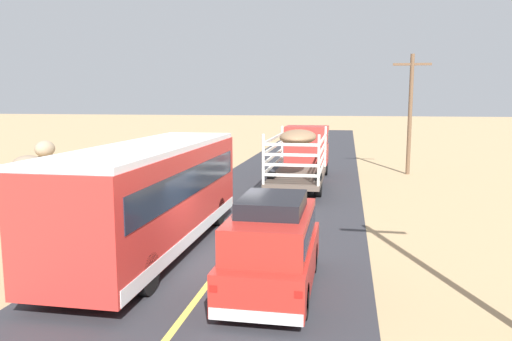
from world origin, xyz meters
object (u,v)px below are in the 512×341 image
object	(u,v)px
suv_near	(272,245)
boulder_near_shoulder	(45,149)
power_pole_mid	(410,110)
livestock_truck	(304,149)
bus	(153,194)
boulder_mid_field	(28,164)

from	to	relation	value
suv_near	boulder_near_shoulder	bearing A→B (deg)	132.13
boulder_near_shoulder	power_pole_mid	bearing A→B (deg)	-8.55
livestock_truck	bus	xyz separation A→B (m)	(-3.25, -13.72, -0.04)
bus	boulder_near_shoulder	xyz separation A→B (m)	(-17.61, 21.31, -1.09)
power_pole_mid	boulder_near_shoulder	world-z (taller)	power_pole_mid
boulder_near_shoulder	boulder_mid_field	bearing A→B (deg)	-63.48
boulder_mid_field	livestock_truck	bearing A→B (deg)	-0.68
power_pole_mid	boulder_near_shoulder	xyz separation A→B (m)	(-26.86, 4.04, -3.20)
livestock_truck	boulder_near_shoulder	distance (m)	22.22
livestock_truck	boulder_mid_field	world-z (taller)	livestock_truck
suv_near	bus	distance (m)	4.73
boulder_mid_field	bus	bearing A→B (deg)	-45.02
power_pole_mid	boulder_mid_field	world-z (taller)	power_pole_mid
bus	boulder_mid_field	bearing A→B (deg)	134.98
suv_near	power_pole_mid	size ratio (longest dim) A/B	0.65
bus	power_pole_mid	world-z (taller)	power_pole_mid
power_pole_mid	boulder_near_shoulder	bearing A→B (deg)	171.45
bus	power_pole_mid	bearing A→B (deg)	61.81
livestock_truck	boulder_mid_field	bearing A→B (deg)	179.32
boulder_mid_field	boulder_near_shoulder	bearing A→B (deg)	116.52
livestock_truck	power_pole_mid	bearing A→B (deg)	30.60
power_pole_mid	boulder_mid_field	xyz separation A→B (m)	(-23.18, -3.35, -3.33)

